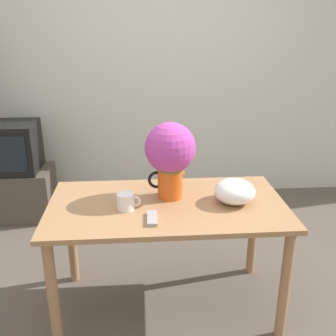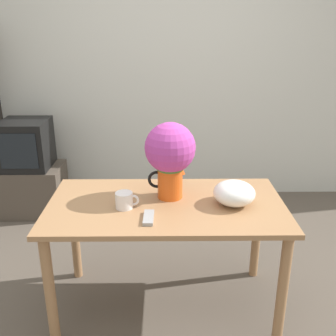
# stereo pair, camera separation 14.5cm
# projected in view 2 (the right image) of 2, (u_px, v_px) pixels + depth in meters

# --- Properties ---
(ground_plane) EXTENTS (12.00, 12.00, 0.00)m
(ground_plane) POSITION_uv_depth(u_px,v_px,m) (176.00, 303.00, 2.60)
(ground_plane) COLOR brown
(wall_back) EXTENTS (8.00, 0.05, 2.60)m
(wall_back) POSITION_uv_depth(u_px,v_px,m) (172.00, 70.00, 3.84)
(wall_back) COLOR silver
(wall_back) RESTS_ON ground_plane
(table) EXTENTS (1.40, 0.76, 0.74)m
(table) POSITION_uv_depth(u_px,v_px,m) (166.00, 219.00, 2.36)
(table) COLOR #A3754C
(table) RESTS_ON ground_plane
(flower_vase) EXTENTS (0.30, 0.30, 0.47)m
(flower_vase) POSITION_uv_depth(u_px,v_px,m) (170.00, 154.00, 2.31)
(flower_vase) COLOR #E05619
(flower_vase) RESTS_ON table
(coffee_mug) EXTENTS (0.14, 0.10, 0.09)m
(coffee_mug) POSITION_uv_depth(u_px,v_px,m) (125.00, 200.00, 2.25)
(coffee_mug) COLOR white
(coffee_mug) RESTS_ON table
(white_bowl) EXTENTS (0.25, 0.25, 0.14)m
(white_bowl) POSITION_uv_depth(u_px,v_px,m) (234.00, 193.00, 2.29)
(white_bowl) COLOR white
(white_bowl) RESTS_ON table
(remote_control) EXTENTS (0.06, 0.16, 0.02)m
(remote_control) POSITION_uv_depth(u_px,v_px,m) (149.00, 218.00, 2.13)
(remote_control) COLOR #999999
(remote_control) RESTS_ON table
(tv_stand) EXTENTS (0.60, 0.44, 0.46)m
(tv_stand) POSITION_uv_depth(u_px,v_px,m) (32.00, 189.00, 3.77)
(tv_stand) COLOR #4C4238
(tv_stand) RESTS_ON ground_plane
(tv_set) EXTENTS (0.42, 0.43, 0.44)m
(tv_set) POSITION_uv_depth(u_px,v_px,m) (26.00, 144.00, 3.61)
(tv_set) COLOR black
(tv_set) RESTS_ON tv_stand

